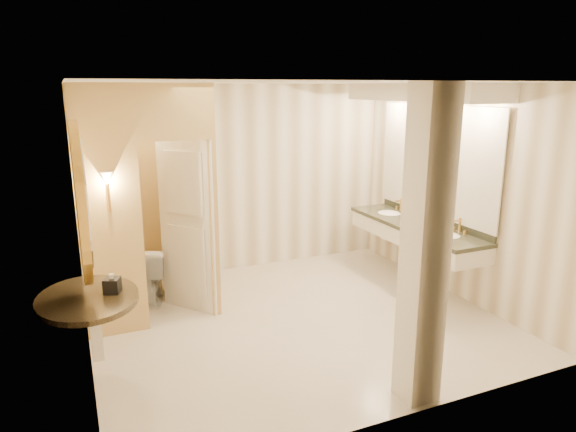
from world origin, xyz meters
The scene contains 16 objects.
floor centered at (0.00, 0.00, 0.00)m, with size 4.50×4.50×0.00m, color beige.
ceiling centered at (0.00, 0.00, 2.70)m, with size 4.50×4.50×0.00m, color silver.
wall_back centered at (0.00, 2.00, 1.35)m, with size 4.50×0.02×2.70m, color white.
wall_front centered at (0.00, -2.00, 1.35)m, with size 4.50×0.02×2.70m, color white.
wall_left centered at (-2.25, 0.00, 1.35)m, with size 0.02×4.00×2.70m, color white.
wall_right centered at (2.25, 0.00, 1.35)m, with size 0.02×4.00×2.70m, color white.
toilet_closet centered at (-1.13, 0.96, 1.39)m, with size 1.50×1.55×2.70m.
wall_sconce centered at (-1.93, 0.43, 1.73)m, with size 0.14×0.14×0.42m.
vanity centered at (1.98, 0.40, 1.63)m, with size 0.75×2.48×2.09m.
console_shelf centered at (-2.21, -0.49, 1.35)m, with size 1.08×1.08×1.99m.
pillar centered at (0.35, -1.80, 1.35)m, with size 0.30×0.30×2.70m, color white.
tissue_box centered at (-2.02, -0.50, 0.94)m, with size 0.13×0.13×0.13m, color black.
toilet centered at (-1.44, 1.28, 0.36)m, with size 0.40×0.71×0.72m, color white.
soap_bottle_a centered at (1.95, 0.64, 0.94)m, with size 0.06×0.06×0.14m, color beige.
soap_bottle_b centered at (1.91, 0.12, 0.93)m, with size 0.09×0.09×0.12m, color silver.
soap_bottle_c centered at (1.95, 0.21, 0.98)m, with size 0.08×0.08×0.21m, color #C6B28C.
Camera 1 is at (-2.28, -5.04, 2.66)m, focal length 32.00 mm.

